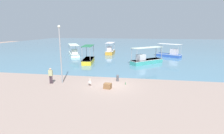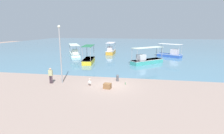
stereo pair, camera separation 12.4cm
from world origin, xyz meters
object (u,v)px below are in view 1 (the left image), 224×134
Objects in this scene: fishing_boat_outer at (170,54)px; glass_bottle at (125,83)px; fishing_boat_far_left at (74,53)px; mooring_bollard at (118,78)px; fisherman_standing at (51,75)px; fishing_boat_near_right at (110,51)px; fishing_boat_near_left at (146,60)px; fishing_boat_far_right at (88,60)px; cargo_crate at (108,86)px; lamp_post at (60,51)px; pelican at (90,82)px.

glass_bottle is (-7.43, -20.07, -0.56)m from fishing_boat_outer.
fishing_boat_far_left reaches higher than glass_bottle.
fisherman_standing reaches higher than mooring_bollard.
fishing_boat_near_right is 13.24m from fishing_boat_near_left.
fisherman_standing is (-0.51, -11.75, 0.33)m from fishing_boat_far_right.
fishing_boat_far_left is at bearing 104.73° from fisherman_standing.
fishing_boat_near_left reaches higher than glass_bottle.
fishing_boat_near_left is at bearing 73.45° from cargo_crate.
fishing_boat_outer is at bearing -9.83° from fishing_boat_near_right.
glass_bottle is at bearing 4.40° from lamp_post.
fishing_boat_far_right is 11.63m from mooring_bollard.
mooring_bollard is at bearing -55.46° from fishing_boat_far_left.
fishing_boat_near_left is 11.19m from mooring_bollard.
glass_bottle is at bearing -101.31° from fishing_boat_near_left.
fishing_boat_far_right is at bearing -53.75° from fishing_boat_far_left.
fisherman_standing is (-2.24, -23.29, 0.23)m from fishing_boat_near_right.
pelican is 1.15× the size of cargo_crate.
glass_bottle is (6.78, 0.52, -3.29)m from lamp_post.
lamp_post is (-14.22, -20.59, 2.73)m from fishing_boat_outer.
cargo_crate is (-0.62, -2.60, -0.15)m from mooring_bollard.
fisherman_standing is (5.10, -19.39, 0.33)m from fishing_boat_far_left.
mooring_bollard is (-3.32, -10.68, -0.23)m from fishing_boat_near_left.
glass_bottle is (12.93, -18.43, -0.47)m from fishing_boat_far_left.
fisherman_standing is at bearing 179.12° from pelican.
fishing_boat_far_left reaches higher than fisherman_standing.
cargo_crate is (5.73, -12.33, -0.32)m from fishing_boat_far_right.
lamp_post reaches higher than fishing_boat_far_right.
fishing_boat_far_left is 25.14× the size of glass_bottle.
fishing_boat_near_right is at bearing 87.02° from lamp_post.
fishing_boat_far_right is 11.76m from fisherman_standing.
fishing_boat_far_left is 20.05m from fisherman_standing.
fishing_boat_far_right is (-1.74, -11.54, -0.10)m from fishing_boat_near_right.
fishing_boat_far_right is at bearing 107.73° from pelican.
lamp_post is 6.15m from cargo_crate.
fishing_boat_far_left is 1.12× the size of lamp_post.
fishing_boat_far_left is 20.13m from lamp_post.
fishing_boat_near_right is 0.90× the size of fishing_boat_near_left.
fishing_boat_outer reaches higher than glass_bottle.
glass_bottle is at bearing -47.37° from mooring_bollard.
mooring_bollard is (4.62, -21.27, -0.27)m from fishing_boat_near_right.
glass_bottle is at bearing -54.94° from fishing_boat_far_left.
glass_bottle is (1.60, 1.54, -0.15)m from cargo_crate.
fishing_boat_near_right is 1.00× the size of fishing_boat_far_right.
fishing_boat_near_left is at bearing 5.61° from fishing_boat_far_right.
cargo_crate is (4.00, -23.87, -0.41)m from fishing_boat_near_right.
mooring_bollard is at bearing 16.37° from fisherman_standing.
glass_bottle is at bearing 6.97° from fisherman_standing.
fishing_boat_far_left is at bearing -152.04° from fishing_boat_near_right.
fisherman_standing reaches higher than glass_bottle.
fishing_boat_far_right is 2.94× the size of fisherman_standing.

